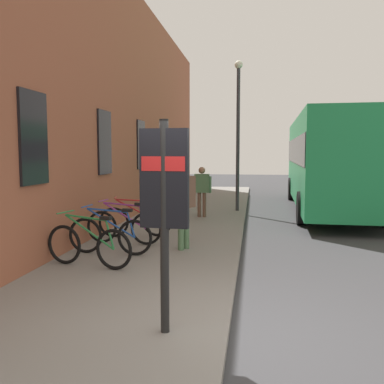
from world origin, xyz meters
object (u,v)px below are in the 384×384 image
bicycle_leaning_wall (136,221)px  bicycle_beside_lamp (124,226)px  pedestrian_by_facade (202,187)px  pedestrian_crossing_street (184,198)px  bicycle_under_window (110,235)px  transit_info_sign (164,192)px  city_bus (330,159)px  street_lamp (238,123)px  bicycle_end_of_row (89,245)px

bicycle_leaning_wall → bicycle_beside_lamp: bearing=177.0°
bicycle_beside_lamp → bicycle_leaning_wall: same height
pedestrian_by_facade → pedestrian_crossing_street: 4.47m
pedestrian_by_facade → bicycle_beside_lamp: bearing=163.4°
bicycle_under_window → transit_info_sign: (-3.46, -1.85, 1.21)m
pedestrian_crossing_street → bicycle_leaning_wall: bearing=49.4°
transit_info_sign → city_bus: city_bus is taller
bicycle_under_window → city_bus: bearing=-34.5°
pedestrian_crossing_street → street_lamp: (6.12, -0.88, 1.95)m
bicycle_end_of_row → bicycle_under_window: same height
transit_info_sign → city_bus: (11.55, -3.72, 0.20)m
transit_info_sign → pedestrian_crossing_street: (4.10, 0.47, -0.51)m
bicycle_end_of_row → bicycle_under_window: (0.96, -0.06, 0.00)m
bicycle_leaning_wall → city_bus: size_ratio=0.16×
bicycle_under_window → bicycle_beside_lamp: (0.98, 0.02, 0.00)m
city_bus → bicycle_beside_lamp: bearing=141.9°
transit_info_sign → bicycle_leaning_wall: bearing=19.1°
bicycle_end_of_row → street_lamp: 8.49m
bicycle_beside_lamp → street_lamp: bearing=-21.5°
bicycle_under_window → street_lamp: street_lamp is taller
bicycle_beside_lamp → pedestrian_crossing_street: size_ratio=0.99×
pedestrian_by_facade → city_bus: bearing=-55.6°
bicycle_under_window → bicycle_beside_lamp: same height
bicycle_leaning_wall → city_bus: 8.49m
city_bus → street_lamp: street_lamp is taller
bicycle_leaning_wall → pedestrian_crossing_street: (-1.16, -1.35, 0.70)m
bicycle_beside_lamp → transit_info_sign: transit_info_sign is taller
pedestrian_crossing_street → street_lamp: bearing=-8.2°
city_bus → pedestrian_crossing_street: (-7.45, 4.18, -0.71)m
transit_info_sign → pedestrian_by_facade: (8.57, 0.63, -0.64)m
bicycle_leaning_wall → pedestrian_by_facade: bearing=-19.8°
transit_info_sign → street_lamp: (10.23, -0.42, 1.44)m
transit_info_sign → city_bus: 12.13m
bicycle_end_of_row → bicycle_under_window: 0.96m
bicycle_end_of_row → street_lamp: bearing=-16.7°
bicycle_under_window → city_bus: size_ratio=0.17×
bicycle_under_window → street_lamp: (6.77, -2.26, 2.65)m
bicycle_end_of_row → pedestrian_by_facade: 6.23m
pedestrian_by_facade → pedestrian_crossing_street: pedestrian_crossing_street is taller
pedestrian_crossing_street → street_lamp: street_lamp is taller
bicycle_end_of_row → pedestrian_crossing_street: pedestrian_crossing_street is taller
bicycle_under_window → pedestrian_crossing_street: bearing=-64.9°
street_lamp → bicycle_end_of_row: bearing=163.3°
city_bus → street_lamp: (-1.32, 3.30, 1.24)m
pedestrian_by_facade → pedestrian_crossing_street: (-4.47, -0.16, 0.13)m
street_lamp → bicycle_leaning_wall: bearing=155.8°
bicycle_beside_lamp → bicycle_leaning_wall: bearing=-3.0°
city_bus → pedestrian_crossing_street: bearing=150.7°
city_bus → pedestrian_by_facade: 5.33m
transit_info_sign → street_lamp: size_ratio=0.47×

